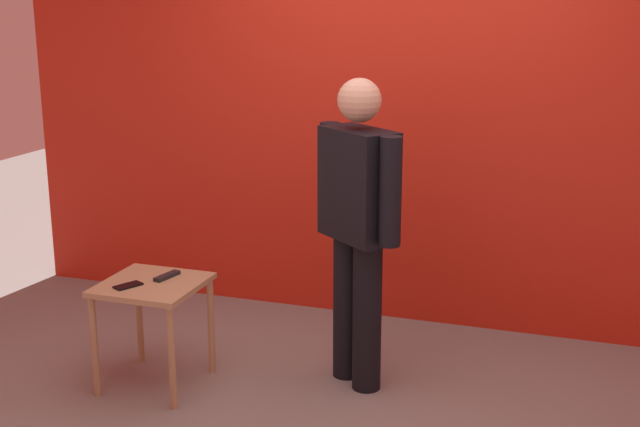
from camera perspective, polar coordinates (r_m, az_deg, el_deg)
The scene contains 5 objects.
back_wall_red at distance 5.25m, azimuth 5.71°, elevation 6.74°, with size 5.22×0.12×2.64m, color red.
standing_person at distance 4.34m, azimuth 2.60°, elevation -0.32°, with size 0.57×0.49×1.63m.
side_table at distance 4.53m, azimuth -11.26°, elevation -5.68°, with size 0.51×0.51×0.58m.
cell_phone at distance 4.46m, azimuth -12.87°, elevation -4.78°, with size 0.07×0.14×0.01m, color black.
tv_remote at distance 4.55m, azimuth -10.32°, elevation -4.18°, with size 0.04×0.17×0.02m, color black.
Camera 1 is at (1.17, -3.48, 2.03)m, focal length 47.27 mm.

